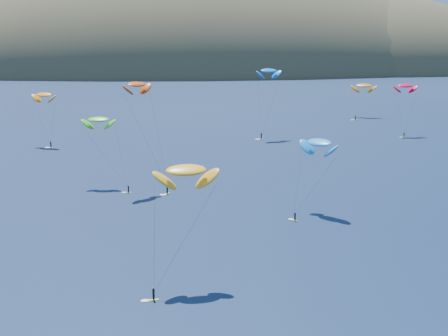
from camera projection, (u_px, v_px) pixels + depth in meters
island at (214, 80)px, 603.91m from camera, size 730.00×300.00×210.00m
kitesurfer_1 at (44, 95)px, 198.84m from camera, size 9.46×10.09×18.73m
kitesurfer_2 at (186, 170)px, 90.03m from camera, size 10.54×10.10×19.28m
kitesurfer_3 at (98, 120)px, 147.70m from camera, size 11.61×11.56×17.91m
kitesurfer_4 at (269, 71)px, 212.34m from camera, size 10.07×8.06×25.52m
kitesurfer_5 at (319, 142)px, 126.27m from camera, size 11.06×12.38×16.77m
kitesurfer_8 at (405, 86)px, 218.69m from camera, size 8.46×7.97×19.70m
kitesurfer_9 at (137, 85)px, 142.09m from camera, size 11.15×10.88×26.56m
kitesurfer_11 at (364, 86)px, 265.73m from camera, size 12.85×14.83×16.18m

